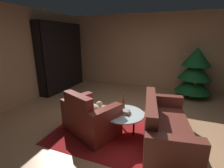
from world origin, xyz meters
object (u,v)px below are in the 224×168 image
(coffee_table, at_px, (123,115))
(book_stack_on_table, at_px, (125,112))
(bookshelf_unit, at_px, (64,57))
(couch_red, at_px, (164,129))
(armchair_red, at_px, (90,118))
(decorated_tree, at_px, (195,72))
(bottle_on_table, at_px, (123,103))

(coffee_table, distance_m, book_stack_on_table, 0.07)
(bookshelf_unit, relative_size, couch_red, 1.28)
(armchair_red, distance_m, book_stack_on_table, 0.69)
(coffee_table, bearing_deg, decorated_tree, 61.92)
(coffee_table, bearing_deg, bookshelf_unit, 144.34)
(bookshelf_unit, height_order, book_stack_on_table, bookshelf_unit)
(coffee_table, relative_size, bottle_on_table, 2.73)
(armchair_red, height_order, decorated_tree, decorated_tree)
(couch_red, distance_m, coffee_table, 0.77)
(book_stack_on_table, bearing_deg, couch_red, -3.68)
(armchair_red, relative_size, coffee_table, 1.53)
(decorated_tree, bearing_deg, armchair_red, -125.18)
(bottle_on_table, bearing_deg, bookshelf_unit, 146.65)
(bookshelf_unit, bearing_deg, decorated_tree, 8.30)
(armchair_red, distance_m, couch_red, 1.37)
(book_stack_on_table, xyz_separation_m, bottle_on_table, (-0.11, 0.22, 0.09))
(couch_red, bearing_deg, coffee_table, 175.73)
(armchair_red, distance_m, coffee_table, 0.65)
(bookshelf_unit, xyz_separation_m, bottle_on_table, (2.75, -1.81, -0.58))
(couch_red, distance_m, bottle_on_table, 0.90)
(couch_red, xyz_separation_m, decorated_tree, (0.65, 2.69, 0.50))
(decorated_tree, bearing_deg, book_stack_on_table, -117.26)
(bookshelf_unit, bearing_deg, coffee_table, -35.66)
(coffee_table, xyz_separation_m, bottle_on_table, (-0.06, 0.21, 0.15))
(bookshelf_unit, relative_size, decorated_tree, 1.49)
(bookshelf_unit, xyz_separation_m, decorated_tree, (4.21, 0.62, -0.32))
(coffee_table, distance_m, decorated_tree, 3.01)
(bookshelf_unit, height_order, couch_red, bookshelf_unit)
(bookshelf_unit, relative_size, armchair_red, 1.85)
(armchair_red, bearing_deg, bookshelf_unit, 134.63)
(bookshelf_unit, relative_size, coffee_table, 2.82)
(bottle_on_table, bearing_deg, armchair_red, -141.62)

